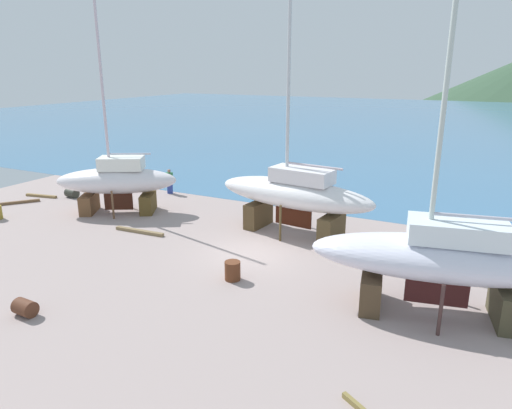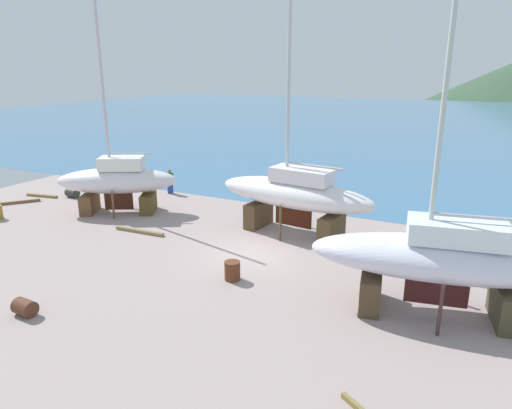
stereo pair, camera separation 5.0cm
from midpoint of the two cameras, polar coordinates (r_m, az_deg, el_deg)
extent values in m
plane|color=gray|center=(18.72, -5.48, -9.40)|extent=(42.53, 42.53, 0.00)
cube|color=teal|center=(79.52, 20.35, 9.58)|extent=(168.44, 107.54, 0.01)
cube|color=brown|center=(28.73, -19.91, 0.13)|extent=(1.51, 1.95, 1.10)
cube|color=brown|center=(27.88, -13.21, 0.21)|extent=(1.51, 1.95, 1.10)
cylinder|color=brown|center=(27.01, -17.29, -0.07)|extent=(0.12, 0.12, 1.61)
cylinder|color=brown|center=(29.38, -16.07, 1.34)|extent=(0.12, 0.12, 1.61)
ellipsoid|color=white|center=(27.92, -16.84, 2.83)|extent=(7.09, 5.33, 1.46)
cube|color=#482216|center=(28.23, -16.63, 0.38)|extent=(1.47, 0.87, 1.02)
cube|color=white|center=(27.63, -16.32, 4.91)|extent=(2.82, 2.40, 0.73)
cylinder|color=silver|center=(27.32, -18.50, 13.75)|extent=(0.15, 0.15, 9.36)
cylinder|color=silver|center=(27.41, -15.37, 6.03)|extent=(2.14, 1.25, 0.11)
cube|color=#483724|center=(17.13, 13.93, -10.05)|extent=(1.08, 2.16, 1.27)
cube|color=#433E2A|center=(17.64, 28.29, -10.85)|extent=(1.08, 2.16, 1.27)
cylinder|color=#442D2B|center=(15.88, 21.72, -12.01)|extent=(0.12, 0.12, 1.76)
cylinder|color=#442E28|center=(18.43, 20.92, -7.89)|extent=(0.12, 0.12, 1.76)
ellipsoid|color=silver|center=(16.69, 21.70, -6.19)|extent=(8.96, 4.19, 1.42)
cube|color=#451C1B|center=(17.16, 21.28, -9.91)|extent=(2.05, 0.48, 0.99)
cube|color=white|center=(16.41, 23.56, -3.08)|extent=(3.34, 2.12, 0.71)
cylinder|color=#B6C3BD|center=(15.49, 22.39, 14.13)|extent=(0.17, 0.17, 10.29)
cylinder|color=#B9B5C4|center=(16.36, 26.01, -1.43)|extent=(2.98, 0.70, 0.12)
cube|color=brown|center=(24.65, 0.23, -1.19)|extent=(0.91, 1.95, 1.33)
cube|color=brown|center=(22.74, 9.21, -2.96)|extent=(0.91, 1.95, 1.33)
cylinder|color=brown|center=(22.47, 2.95, -2.32)|extent=(0.12, 0.12, 1.82)
cylinder|color=#4C402A|center=(24.63, 6.01, -0.70)|extent=(0.12, 0.12, 1.82)
ellipsoid|color=white|center=(23.20, 4.62, 1.34)|extent=(8.69, 3.31, 1.41)
cube|color=#441B0D|center=(23.54, 4.55, -1.49)|extent=(2.03, 0.31, 0.99)
cube|color=white|center=(22.77, 5.61, 3.59)|extent=(3.19, 1.75, 0.71)
cylinder|color=#B7BCC2|center=(22.61, 4.01, 17.02)|extent=(0.17, 0.17, 11.26)
cylinder|color=beige|center=(22.37, 7.09, 4.74)|extent=(2.96, 0.46, 0.12)
cube|color=#2B3E93|center=(31.73, -10.61, 2.10)|extent=(0.39, 0.32, 0.84)
cube|color=#357C49|center=(31.56, -10.68, 3.37)|extent=(0.50, 0.39, 0.60)
sphere|color=#8E6652|center=(31.47, -10.72, 4.09)|extent=(0.22, 0.22, 0.22)
cylinder|color=#2D2F27|center=(32.56, -21.79, 1.31)|extent=(0.91, 0.67, 0.58)
cylinder|color=brown|center=(18.64, -2.98, -8.15)|extent=(0.78, 0.78, 0.77)
cylinder|color=#532D1D|center=(18.00, -26.66, -11.30)|extent=(0.78, 0.61, 0.57)
cube|color=brown|center=(32.52, -27.29, 0.24)|extent=(1.65, 2.04, 0.17)
cube|color=olive|center=(24.55, -14.22, -3.23)|extent=(2.88, 0.38, 0.16)
cube|color=olive|center=(33.53, -24.99, 0.97)|extent=(2.30, 0.63, 0.15)
camera|label=1|loc=(0.03, -90.07, -0.02)|focal=32.45mm
camera|label=2|loc=(0.03, 89.93, 0.02)|focal=32.45mm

